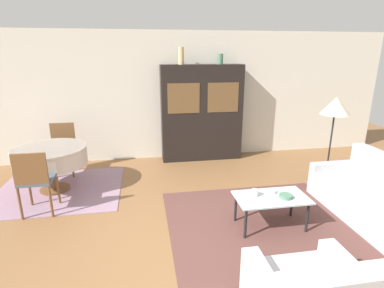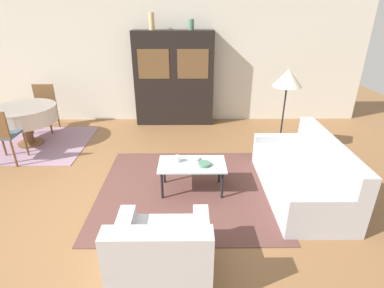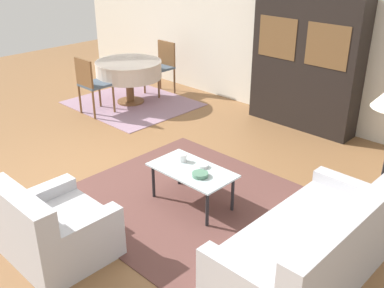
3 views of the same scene
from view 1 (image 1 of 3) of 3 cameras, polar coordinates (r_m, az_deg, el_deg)
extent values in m
plane|color=brown|center=(3.63, 0.58, -21.32)|extent=(14.00, 14.00, 0.00)
cube|color=beige|center=(6.52, -5.04, 8.96)|extent=(10.00, 0.06, 2.70)
cube|color=brown|center=(4.32, 13.46, -14.92)|extent=(2.56, 2.38, 0.01)
cube|color=gray|center=(5.65, -23.88, -8.00)|extent=(2.04, 1.80, 0.01)
cube|color=#B2B2B7|center=(4.96, 31.60, -10.09)|extent=(0.93, 1.95, 0.41)
cube|color=#B2B2B7|center=(5.50, 26.08, -3.72)|extent=(0.93, 0.16, 0.12)
cube|color=#B2B2B7|center=(2.72, 14.18, -24.69)|extent=(0.16, 0.84, 0.12)
cube|color=#B2B2B7|center=(3.08, 28.58, -20.95)|extent=(0.16, 0.84, 0.12)
cylinder|color=black|center=(3.92, 10.17, -14.65)|extent=(0.04, 0.04, 0.41)
cylinder|color=black|center=(4.25, 21.11, -12.93)|extent=(0.04, 0.04, 0.41)
cylinder|color=black|center=(4.25, 8.29, -11.82)|extent=(0.04, 0.04, 0.41)
cylinder|color=black|center=(4.56, 18.50, -10.50)|extent=(0.04, 0.04, 0.41)
cube|color=silver|center=(4.12, 14.91, -9.82)|extent=(0.95, 0.53, 0.02)
cube|color=black|center=(6.44, 1.84, 5.88)|extent=(1.72, 0.39, 2.03)
cube|color=brown|center=(6.12, -1.60, 8.66)|extent=(0.65, 0.01, 0.61)
cube|color=brown|center=(6.28, 5.96, 8.80)|extent=(0.65, 0.01, 0.61)
cylinder|color=brown|center=(5.68, -24.62, -7.75)|extent=(0.48, 0.48, 0.03)
cylinder|color=brown|center=(5.60, -24.88, -5.77)|extent=(0.14, 0.14, 0.45)
cylinder|color=beige|center=(5.48, -25.37, -2.12)|extent=(1.15, 1.15, 0.30)
cylinder|color=beige|center=(5.44, -25.54, -0.77)|extent=(1.16, 1.16, 0.03)
cylinder|color=brown|center=(5.21, -28.47, -7.86)|extent=(0.04, 0.04, 0.48)
cylinder|color=brown|center=(5.09, -24.13, -7.82)|extent=(0.04, 0.04, 0.48)
cylinder|color=brown|center=(4.86, -29.94, -9.80)|extent=(0.04, 0.04, 0.48)
cylinder|color=brown|center=(4.73, -25.30, -9.83)|extent=(0.04, 0.04, 0.48)
cube|color=#475666|center=(4.87, -27.37, -6.06)|extent=(0.44, 0.44, 0.04)
cube|color=brown|center=(4.61, -28.49, -4.22)|extent=(0.44, 0.04, 0.45)
cylinder|color=brown|center=(6.01, -21.82, -3.77)|extent=(0.04, 0.04, 0.48)
cylinder|color=brown|center=(6.12, -25.52, -3.89)|extent=(0.04, 0.04, 0.48)
cylinder|color=brown|center=(6.39, -21.11, -2.50)|extent=(0.04, 0.04, 0.48)
cylinder|color=brown|center=(6.48, -24.60, -2.64)|extent=(0.04, 0.04, 0.48)
cube|color=#475666|center=(6.17, -23.54, -0.93)|extent=(0.44, 0.44, 0.04)
cube|color=brown|center=(6.29, -23.39, 1.72)|extent=(0.44, 0.04, 0.45)
cylinder|color=black|center=(5.99, 24.00, -6.53)|extent=(0.28, 0.28, 0.02)
cylinder|color=black|center=(5.79, 24.75, -0.72)|extent=(0.03, 0.03, 1.25)
cone|color=beige|center=(5.62, 25.68, 6.57)|extent=(0.48, 0.48, 0.30)
cylinder|color=white|center=(4.07, 11.88, -9.08)|extent=(0.09, 0.09, 0.09)
cylinder|color=#4C7A60|center=(4.14, 17.44, -9.46)|extent=(0.17, 0.17, 0.04)
cylinder|color=white|center=(4.23, 14.89, -8.73)|extent=(0.12, 0.12, 0.03)
cylinder|color=tan|center=(6.25, -2.09, 16.45)|extent=(0.12, 0.12, 0.34)
cylinder|color=#4C7A60|center=(6.40, 5.39, 15.83)|extent=(0.12, 0.12, 0.21)
camera|label=2|loc=(1.65, 96.47, 5.64)|focal=28.00mm
camera|label=3|loc=(4.66, 80.36, 9.72)|focal=42.00mm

